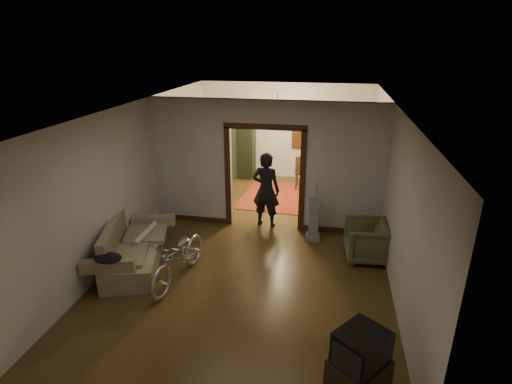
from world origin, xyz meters
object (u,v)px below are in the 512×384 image
(sofa, at_px, (133,244))
(desk, at_px, (319,172))
(armchair, at_px, (367,241))
(bicycle, at_px, (179,257))
(person, at_px, (266,190))
(locker, at_px, (239,145))

(sofa, height_order, desk, sofa)
(armchair, bearing_deg, bicycle, -72.42)
(desk, bearing_deg, sofa, -128.81)
(armchair, relative_size, person, 0.49)
(person, relative_size, locker, 0.86)
(bicycle, relative_size, locker, 0.86)
(sofa, relative_size, bicycle, 1.13)
(sofa, xyz_separation_m, desk, (3.15, 5.15, -0.07))
(armchair, height_order, locker, locker)
(person, bearing_deg, desk, -101.34)
(locker, height_order, desk, locker)
(bicycle, height_order, locker, locker)
(locker, bearing_deg, armchair, -68.37)
(bicycle, xyz_separation_m, desk, (2.16, 5.45, -0.08))
(sofa, height_order, armchair, sofa)
(person, xyz_separation_m, locker, (-1.38, 3.26, 0.14))
(bicycle, xyz_separation_m, locker, (-0.27, 5.70, 0.54))
(locker, relative_size, desk, 1.98)
(person, height_order, desk, person)
(armchair, bearing_deg, desk, -170.60)
(locker, bearing_deg, sofa, -114.82)
(sofa, height_order, bicycle, bicycle)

